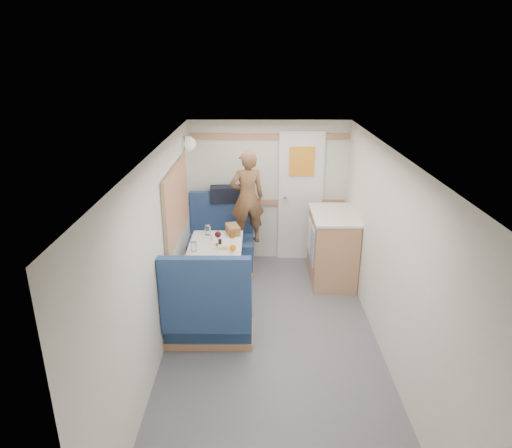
{
  "coord_description": "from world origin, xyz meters",
  "views": [
    {
      "loc": [
        -0.15,
        -3.93,
        2.82
      ],
      "look_at": [
        -0.17,
        0.9,
        1.02
      ],
      "focal_mm": 32.0,
      "sensor_mm": 36.0,
      "label": 1
    }
  ],
  "objects_px": {
    "cheese_block": "(223,247)",
    "beer_glass": "(232,234)",
    "person": "(247,197)",
    "duffel_bag": "(227,194)",
    "bench_far": "(222,248)",
    "tumbler_mid": "(208,230)",
    "bench_near": "(209,315)",
    "salt_grinder": "(212,237)",
    "tray": "(216,256)",
    "dinette_table": "(216,257)",
    "tumbler_left": "(194,247)",
    "dome_light": "(188,144)",
    "galley_counter": "(332,246)",
    "bread_loaf": "(233,229)",
    "pepper_grinder": "(220,243)",
    "orange_fruit": "(233,248)",
    "wine_glass": "(218,235)"
  },
  "relations": [
    {
      "from": "person",
      "to": "pepper_grinder",
      "type": "relative_size",
      "value": 12.07
    },
    {
      "from": "tumbler_left",
      "to": "pepper_grinder",
      "type": "height_order",
      "value": "tumbler_left"
    },
    {
      "from": "galley_counter",
      "to": "tumbler_mid",
      "type": "height_order",
      "value": "galley_counter"
    },
    {
      "from": "dinette_table",
      "to": "bread_loaf",
      "type": "bearing_deg",
      "value": 62.66
    },
    {
      "from": "bench_near",
      "to": "tray",
      "type": "relative_size",
      "value": 3.25
    },
    {
      "from": "bread_loaf",
      "to": "dinette_table",
      "type": "bearing_deg",
      "value": -117.34
    },
    {
      "from": "dinette_table",
      "to": "tray",
      "type": "height_order",
      "value": "tray"
    },
    {
      "from": "person",
      "to": "duffel_bag",
      "type": "relative_size",
      "value": 2.78
    },
    {
      "from": "bench_far",
      "to": "bench_near",
      "type": "relative_size",
      "value": 1.0
    },
    {
      "from": "dome_light",
      "to": "wine_glass",
      "type": "distance_m",
      "value": 1.31
    },
    {
      "from": "tray",
      "to": "orange_fruit",
      "type": "xyz_separation_m",
      "value": [
        0.18,
        0.11,
        0.05
      ]
    },
    {
      "from": "dinette_table",
      "to": "person",
      "type": "distance_m",
      "value": 0.98
    },
    {
      "from": "orange_fruit",
      "to": "wine_glass",
      "type": "distance_m",
      "value": 0.29
    },
    {
      "from": "pepper_grinder",
      "to": "bread_loaf",
      "type": "relative_size",
      "value": 0.4
    },
    {
      "from": "bench_far",
      "to": "tumbler_mid",
      "type": "bearing_deg",
      "value": -102.3
    },
    {
      "from": "tray",
      "to": "salt_grinder",
      "type": "distance_m",
      "value": 0.46
    },
    {
      "from": "dome_light",
      "to": "orange_fruit",
      "type": "height_order",
      "value": "dome_light"
    },
    {
      "from": "beer_glass",
      "to": "duffel_bag",
      "type": "bearing_deg",
      "value": 97.56
    },
    {
      "from": "bread_loaf",
      "to": "salt_grinder",
      "type": "bearing_deg",
      "value": -135.68
    },
    {
      "from": "dome_light",
      "to": "salt_grinder",
      "type": "height_order",
      "value": "dome_light"
    },
    {
      "from": "dinette_table",
      "to": "pepper_grinder",
      "type": "height_order",
      "value": "pepper_grinder"
    },
    {
      "from": "dome_light",
      "to": "cheese_block",
      "type": "height_order",
      "value": "dome_light"
    },
    {
      "from": "bench_near",
      "to": "pepper_grinder",
      "type": "relative_size",
      "value": 10.23
    },
    {
      "from": "bench_far",
      "to": "orange_fruit",
      "type": "bearing_deg",
      "value": -78.6
    },
    {
      "from": "cheese_block",
      "to": "beer_glass",
      "type": "bearing_deg",
      "value": 77.54
    },
    {
      "from": "bench_near",
      "to": "galley_counter",
      "type": "xyz_separation_m",
      "value": [
        1.47,
        1.41,
        0.17
      ]
    },
    {
      "from": "tray",
      "to": "cheese_block",
      "type": "xyz_separation_m",
      "value": [
        0.06,
        0.18,
        0.03
      ]
    },
    {
      "from": "bench_near",
      "to": "beer_glass",
      "type": "xyz_separation_m",
      "value": [
        0.19,
        1.09,
        0.47
      ]
    },
    {
      "from": "beer_glass",
      "to": "bread_loaf",
      "type": "height_order",
      "value": "bread_loaf"
    },
    {
      "from": "bench_far",
      "to": "galley_counter",
      "type": "height_order",
      "value": "bench_far"
    },
    {
      "from": "bench_far",
      "to": "duffel_bag",
      "type": "xyz_separation_m",
      "value": [
        0.07,
        0.26,
        0.71
      ]
    },
    {
      "from": "dinette_table",
      "to": "person",
      "type": "xyz_separation_m",
      "value": [
        0.36,
        0.75,
        0.5
      ]
    },
    {
      "from": "bench_near",
      "to": "salt_grinder",
      "type": "distance_m",
      "value": 1.09
    },
    {
      "from": "dinette_table",
      "to": "bench_near",
      "type": "relative_size",
      "value": 0.88
    },
    {
      "from": "dome_light",
      "to": "person",
      "type": "distance_m",
      "value": 1.02
    },
    {
      "from": "bench_near",
      "to": "beer_glass",
      "type": "distance_m",
      "value": 1.2
    },
    {
      "from": "bench_far",
      "to": "dome_light",
      "type": "bearing_deg",
      "value": -177.88
    },
    {
      "from": "person",
      "to": "tumbler_mid",
      "type": "bearing_deg",
      "value": 27.26
    },
    {
      "from": "galley_counter",
      "to": "dinette_table",
      "type": "bearing_deg",
      "value": -159.46
    },
    {
      "from": "cheese_block",
      "to": "tumbler_mid",
      "type": "bearing_deg",
      "value": 115.08
    },
    {
      "from": "dinette_table",
      "to": "duffel_bag",
      "type": "height_order",
      "value": "duffel_bag"
    },
    {
      "from": "dome_light",
      "to": "tumbler_left",
      "type": "height_order",
      "value": "dome_light"
    },
    {
      "from": "galley_counter",
      "to": "cheese_block",
      "type": "bearing_deg",
      "value": -152.87
    },
    {
      "from": "dinette_table",
      "to": "tray",
      "type": "distance_m",
      "value": 0.37
    },
    {
      "from": "pepper_grinder",
      "to": "tumbler_mid",
      "type": "bearing_deg",
      "value": 114.26
    },
    {
      "from": "cheese_block",
      "to": "pepper_grinder",
      "type": "xyz_separation_m",
      "value": [
        -0.04,
        0.07,
        0.01
      ]
    },
    {
      "from": "salt_grinder",
      "to": "bread_loaf",
      "type": "distance_m",
      "value": 0.34
    },
    {
      "from": "dinette_table",
      "to": "tumbler_mid",
      "type": "xyz_separation_m",
      "value": [
        -0.12,
        0.32,
        0.21
      ]
    },
    {
      "from": "tumbler_left",
      "to": "dome_light",
      "type": "bearing_deg",
      "value": 99.07
    },
    {
      "from": "dome_light",
      "to": "bread_loaf",
      "type": "height_order",
      "value": "dome_light"
    }
  ]
}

